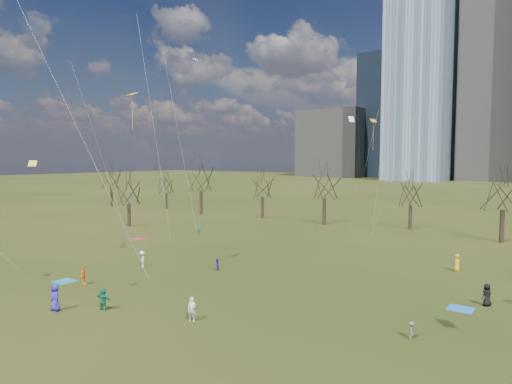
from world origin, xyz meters
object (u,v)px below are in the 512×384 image
Objects in this scene: blanket_teal at (65,281)px; blanket_crimson at (139,239)px; person_4 at (83,275)px; blanket_navy at (460,309)px; person_1 at (192,309)px; person_0 at (55,297)px.

blanket_teal is 1.00× the size of blanket_crimson.
blanket_navy is at bearing -102.16° from person_4.
blanket_crimson is 20.64m from person_4.
person_1 reaches higher than person_4.
person_1 is (25.29, -17.44, 0.74)m from blanket_crimson.
person_1 reaches higher than blanket_crimson.
blanket_teal is 30.23m from blanket_navy.
person_1 is at bearing -2.74° from blanket_teal.
blanket_teal is at bearing -158.07° from blanket_navy.
blanket_navy is 17.86m from person_1.
blanket_teal and blanket_crimson have the same top height.
blanket_crimson is at bearing 2.43° from person_4.
blanket_crimson is at bearing 171.95° from blanket_navy.
blanket_teal and blanket_navy have the same top height.
blanket_teal is 7.70m from person_0.
person_4 reaches higher than blanket_teal.
person_1 is 12.80m from person_4.
blanket_crimson is at bearing 140.98° from person_0.
person_1 reaches higher than blanket_navy.
blanket_navy is 1.06× the size of person_1.
person_4 is at bearing -157.16° from blanket_navy.
person_1 is (14.83, -0.71, 0.74)m from blanket_teal.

